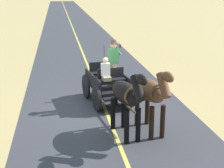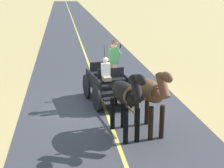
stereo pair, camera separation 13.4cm
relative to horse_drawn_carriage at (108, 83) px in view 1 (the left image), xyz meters
The scene contains 6 objects.
ground_plane 0.95m from the horse_drawn_carriage, 64.24° to the left, with size 200.00×200.00×0.00m, color tan.
road_surface 0.94m from the horse_drawn_carriage, 64.24° to the left, with size 6.20×160.00×0.01m, color #38383D.
road_centre_stripe 0.94m from the horse_drawn_carriage, 64.24° to the left, with size 0.12×160.00×0.00m, color #DBCC4C.
horse_drawn_carriage is the anchor object (origin of this frame).
horse_near_side 3.10m from the horse_drawn_carriage, 107.20° to the left, with size 0.81×2.15×2.21m.
horse_off_side 3.10m from the horse_drawn_carriage, 91.95° to the left, with size 0.86×2.15×2.21m.
Camera 1 is at (1.62, 11.55, 4.48)m, focal length 52.52 mm.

